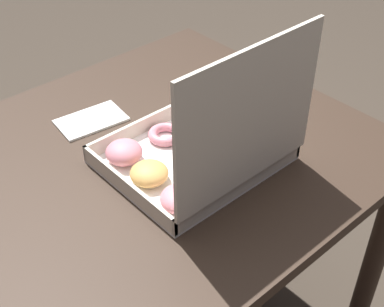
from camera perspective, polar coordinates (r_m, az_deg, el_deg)
name	(u,v)px	position (r m, az deg, el deg)	size (l,w,h in m)	color
dining_table	(155,188)	(1.28, -3.97, -3.64)	(0.98, 0.86, 0.72)	#38281E
donut_box	(201,149)	(1.12, 1.01, 0.48)	(0.36, 0.31, 0.34)	white
coffee_mug	(254,91)	(1.35, 6.65, 6.66)	(0.08, 0.08, 0.09)	teal
paper_napkin	(91,120)	(1.33, -10.70, 3.50)	(0.17, 0.12, 0.01)	white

